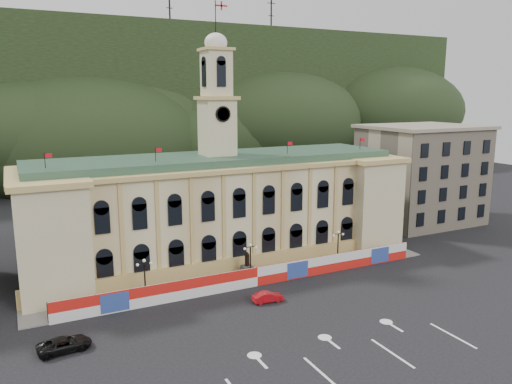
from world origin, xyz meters
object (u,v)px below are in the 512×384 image
statue (247,270)px  black_suv (64,344)px  lamp_center (250,259)px  red_sedan (268,297)px

statue → black_suv: 25.91m
lamp_center → black_suv: 25.66m
lamp_center → red_sedan: 7.58m
lamp_center → black_suv: bearing=-160.2°
statue → black_suv: (-24.04, -9.66, -0.49)m
black_suv → red_sedan: bearing=-91.5°
statue → lamp_center: size_ratio=0.72×
lamp_center → black_suv: size_ratio=0.99×
statue → lamp_center: (0.00, -1.00, 1.89)m
statue → red_sedan: statue is taller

